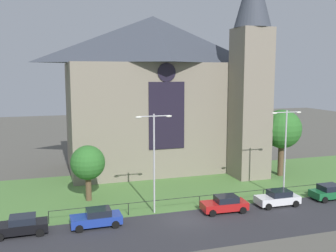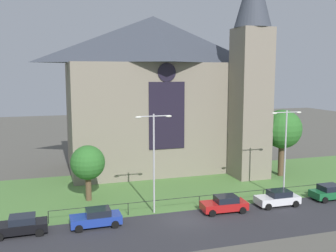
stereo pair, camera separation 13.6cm
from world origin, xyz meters
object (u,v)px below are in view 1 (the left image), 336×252
object	(u,v)px
parked_car_blue	(97,218)
parked_car_black	(21,225)
parked_car_white	(278,198)
tree_left_near	(88,163)
parked_car_red	(225,204)
tree_right_far	(282,129)
streetlamp_far	(285,144)
parked_car_green	(331,192)
church_building	(160,92)
streetlamp_near	(154,152)

from	to	relation	value
parked_car_blue	parked_car_black	bearing A→B (deg)	-2.03
parked_car_blue	parked_car_white	xyz separation A→B (m)	(17.37, 0.02, 0.00)
parked_car_black	parked_car_white	xyz separation A→B (m)	(23.32, -0.12, 0.00)
tree_left_near	parked_car_red	distance (m)	13.98
tree_right_far	tree_left_near	size ratio (longest dim) A/B	1.48
tree_right_far	streetlamp_far	world-z (taller)	streetlamp_far
streetlamp_far	parked_car_green	world-z (taller)	streetlamp_far
tree_left_near	church_building	bearing A→B (deg)	45.33
church_building	parked_car_white	distance (m)	21.27
parked_car_black	parked_car_blue	distance (m)	5.95
tree_right_far	tree_left_near	xyz separation A→B (m)	(-23.91, -2.57, -1.99)
streetlamp_far	parked_car_green	size ratio (longest dim) A/B	2.15
tree_right_far	parked_car_white	world-z (taller)	tree_right_far
tree_right_far	parked_car_blue	xyz separation A→B (m)	(-23.98, -9.63, -5.07)
tree_left_near	parked_car_black	xyz separation A→B (m)	(-6.02, -6.92, -3.08)
streetlamp_near	parked_car_green	xyz separation A→B (m)	(18.16, -1.56, -4.98)
parked_car_green	parked_car_red	bearing A→B (deg)	-179.76
church_building	tree_left_near	world-z (taller)	church_building
parked_car_blue	tree_right_far	bearing A→B (deg)	-158.86
tree_left_near	parked_car_blue	xyz separation A→B (m)	(-0.07, -7.06, -3.08)
tree_left_near	parked_car_red	xyz separation A→B (m)	(11.65, -7.09, -3.08)
tree_right_far	parked_car_white	size ratio (longest dim) A/B	1.96
parked_car_red	parked_car_green	world-z (taller)	same
parked_car_blue	parked_car_green	size ratio (longest dim) A/B	1.00
parked_car_black	parked_car_white	world-z (taller)	same
streetlamp_far	parked_car_green	distance (m)	6.86
parked_car_red	parked_car_green	xyz separation A→B (m)	(11.90, 0.15, 0.00)
streetlamp_far	parked_car_red	distance (m)	9.07
tree_right_far	parked_car_white	distance (m)	12.72
parked_car_black	streetlamp_near	bearing A→B (deg)	-172.72
church_building	parked_car_green	bearing A→B (deg)	-53.95
tree_right_far	parked_car_green	size ratio (longest dim) A/B	1.96
parked_car_black	parked_car_red	xyz separation A→B (m)	(17.67, -0.17, 0.00)
streetlamp_far	parked_car_blue	distance (m)	19.83
parked_car_black	parked_car_blue	size ratio (longest dim) A/B	1.00
church_building	streetlamp_near	world-z (taller)	church_building
streetlamp_near	parked_car_black	size ratio (longest dim) A/B	2.17
streetlamp_far	parked_car_red	xyz separation A→B (m)	(-7.41, -1.71, -4.95)
tree_left_near	parked_car_blue	bearing A→B (deg)	-90.56
tree_left_near	parked_car_blue	size ratio (longest dim) A/B	1.33
tree_right_far	parked_car_white	xyz separation A→B (m)	(-6.61, -9.61, -5.07)
parked_car_blue	parked_car_green	bearing A→B (deg)	179.55
streetlamp_far	church_building	bearing A→B (deg)	117.49
streetlamp_near	parked_car_black	bearing A→B (deg)	-172.30
streetlamp_near	streetlamp_far	size ratio (longest dim) A/B	1.01
streetlamp_near	parked_car_blue	world-z (taller)	streetlamp_near
parked_car_white	parked_car_blue	bearing A→B (deg)	0.98
parked_car_red	parked_car_white	world-z (taller)	same
church_building	parked_car_red	size ratio (longest dim) A/B	6.08
tree_left_near	parked_car_red	size ratio (longest dim) A/B	1.31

